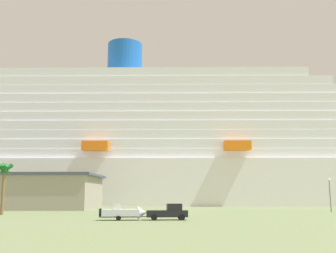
% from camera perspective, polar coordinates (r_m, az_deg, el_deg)
% --- Properties ---
extents(ground_plane, '(600.00, 600.00, 0.00)m').
position_cam_1_polar(ground_plane, '(104.10, -0.85, -11.87)').
color(ground_plane, '#66754C').
extents(cruise_ship, '(292.32, 49.10, 65.50)m').
position_cam_1_polar(cruise_ship, '(137.11, 8.36, -4.00)').
color(cruise_ship, white).
rests_on(cruise_ship, ground_plane).
extents(terminal_building, '(47.30, 23.64, 8.35)m').
position_cam_1_polar(terminal_building, '(103.69, -22.98, -8.78)').
color(terminal_building, gray).
rests_on(terminal_building, ground_plane).
extents(pickup_truck, '(5.68, 2.46, 2.20)m').
position_cam_1_polar(pickup_truck, '(54.51, 0.11, -12.46)').
color(pickup_truck, black).
rests_on(pickup_truck, ground_plane).
extents(small_boat_on_trailer, '(7.09, 2.16, 2.15)m').
position_cam_1_polar(small_boat_on_trailer, '(54.34, -6.26, -12.49)').
color(small_boat_on_trailer, '#595960').
rests_on(small_boat_on_trailer, ground_plane).
extents(palm_tree, '(3.09, 3.11, 8.92)m').
position_cam_1_polar(palm_tree, '(74.23, -22.85, -6.30)').
color(palm_tree, brown).
rests_on(palm_tree, ground_plane).
extents(street_lamp, '(0.56, 0.56, 6.68)m').
position_cam_1_polar(street_lamp, '(85.07, 22.64, -8.52)').
color(street_lamp, slate).
rests_on(street_lamp, ground_plane).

